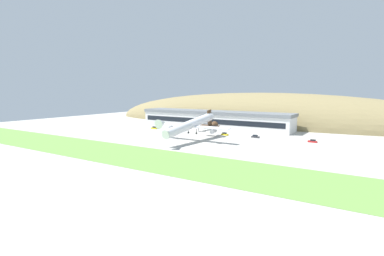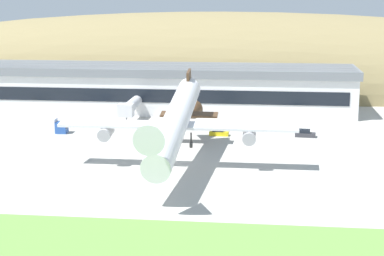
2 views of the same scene
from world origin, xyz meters
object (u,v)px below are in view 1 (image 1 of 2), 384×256
at_px(service_car_2, 154,128).
at_px(traffic_cone_0, 152,131).
at_px(service_car_0, 255,137).
at_px(service_car_3, 225,134).
at_px(terminal_building, 213,118).
at_px(cargo_airplane, 191,125).
at_px(fuel_truck, 172,129).
at_px(service_car_1, 313,141).
at_px(jetway_0, 202,124).

height_order(service_car_2, traffic_cone_0, service_car_2).
distance_m(service_car_0, service_car_3, 18.33).
height_order(terminal_building, cargo_airplane, cargo_airplane).
xyz_separation_m(service_car_3, fuel_truck, (-36.98, -1.56, 0.85)).
bearing_deg(traffic_cone_0, fuel_truck, 35.62).
relative_size(service_car_2, fuel_truck, 0.58).
bearing_deg(traffic_cone_0, cargo_airplane, -23.70).
relative_size(terminal_building, fuel_truck, 14.40).
xyz_separation_m(terminal_building, cargo_airplane, (17.10, -54.65, 1.75)).
bearing_deg(terminal_building, service_car_1, -19.84).
distance_m(service_car_3, traffic_cone_0, 48.04).
bearing_deg(service_car_2, cargo_airplane, -29.88).
bearing_deg(fuel_truck, service_car_1, 2.45).
relative_size(jetway_0, traffic_cone_0, 24.73).
distance_m(jetway_0, service_car_2, 33.20).
bearing_deg(service_car_0, service_car_2, -179.42).
bearing_deg(traffic_cone_0, service_car_3, 10.66).
height_order(service_car_0, fuel_truck, fuel_truck).
relative_size(jetway_0, fuel_truck, 1.88).
relative_size(jetway_0, service_car_2, 3.22).
height_order(cargo_airplane, fuel_truck, cargo_airplane).
distance_m(jetway_0, service_car_3, 24.23).
height_order(service_car_1, fuel_truck, fuel_truck).
xyz_separation_m(service_car_0, fuel_truck, (-55.30, -2.25, 0.85)).
distance_m(terminal_building, jetway_0, 17.01).
bearing_deg(fuel_truck, service_car_3, 2.41).
relative_size(terminal_building, cargo_airplane, 2.11).
relative_size(cargo_airplane, service_car_1, 11.84).
bearing_deg(jetway_0, service_car_3, -26.38).
height_order(terminal_building, fuel_truck, terminal_building).
xyz_separation_m(service_car_1, service_car_2, (-100.51, -2.10, 0.04)).
bearing_deg(fuel_truck, service_car_0, 2.33).
bearing_deg(service_car_1, service_car_3, -177.51).
height_order(jetway_0, service_car_1, jetway_0).
bearing_deg(service_car_0, service_car_3, -177.83).
bearing_deg(service_car_2, jetway_0, 18.88).
height_order(cargo_airplane, service_car_1, cargo_airplane).
height_order(service_car_3, traffic_cone_0, service_car_3).
height_order(terminal_building, service_car_3, terminal_building).
height_order(service_car_3, fuel_truck, fuel_truck).
height_order(jetway_0, service_car_3, jetway_0).
bearing_deg(service_car_1, traffic_cone_0, -173.42).
distance_m(terminal_building, service_car_2, 41.26).
distance_m(service_car_1, service_car_2, 100.53).
bearing_deg(traffic_cone_0, service_car_2, 122.09).
height_order(jetway_0, service_car_0, jetway_0).
distance_m(service_car_0, service_car_1, 29.46).
bearing_deg(service_car_3, jetway_0, 153.62).
height_order(service_car_1, traffic_cone_0, service_car_1).
distance_m(cargo_airplane, service_car_2, 55.11).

